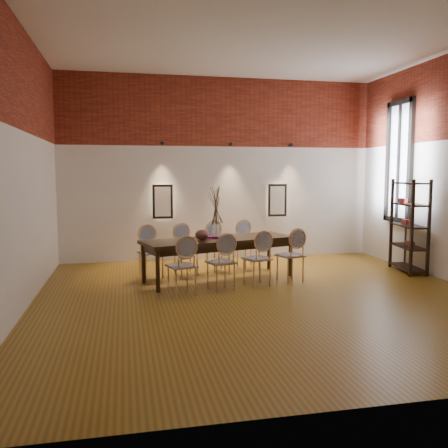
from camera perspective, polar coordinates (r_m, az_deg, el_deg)
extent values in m
cube|color=#86601A|center=(7.44, 5.09, -8.85)|extent=(7.00, 7.00, 0.02)
cube|color=silver|center=(7.49, 5.40, 22.37)|extent=(7.00, 7.00, 0.02)
cube|color=silver|center=(10.64, -0.45, 6.60)|extent=(7.00, 0.10, 4.00)
cube|color=silver|center=(3.94, 20.77, 7.07)|extent=(7.00, 0.10, 4.00)
cube|color=silver|center=(7.02, -23.85, 6.34)|extent=(0.10, 7.00, 4.00)
cube|color=maroon|center=(10.65, -0.38, 13.34)|extent=(7.00, 0.02, 1.50)
cube|color=maroon|center=(7.13, -23.73, 16.45)|extent=(0.02, 7.00, 1.50)
cube|color=#FFEAC6|center=(10.37, -7.40, 2.69)|extent=(0.36, 0.06, 0.66)
cube|color=#FFEAC6|center=(10.89, 6.38, 2.87)|extent=(0.36, 0.06, 0.66)
cylinder|color=black|center=(10.34, -7.48, 9.61)|extent=(0.08, 0.10, 0.08)
cylinder|color=black|center=(10.57, 0.76, 9.59)|extent=(0.08, 0.10, 0.08)
cylinder|color=black|center=(10.96, 8.02, 9.40)|extent=(0.08, 0.10, 0.08)
cube|color=silver|center=(10.48, 20.37, 7.05)|extent=(0.02, 0.78, 2.38)
cube|color=black|center=(10.47, 20.28, 7.05)|extent=(0.08, 0.90, 2.50)
cube|color=black|center=(10.47, 20.28, 7.05)|extent=(0.06, 0.06, 2.40)
cube|color=#311E0D|center=(8.55, -0.56, -4.22)|extent=(2.90, 1.61, 0.75)
cylinder|color=silver|center=(8.44, -0.99, -0.75)|extent=(0.14, 0.14, 0.30)
ellipsoid|color=brown|center=(8.27, -2.67, -1.32)|extent=(0.24, 0.24, 0.18)
cube|color=#9B1062|center=(8.57, -1.70, -1.56)|extent=(0.30, 0.24, 0.03)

